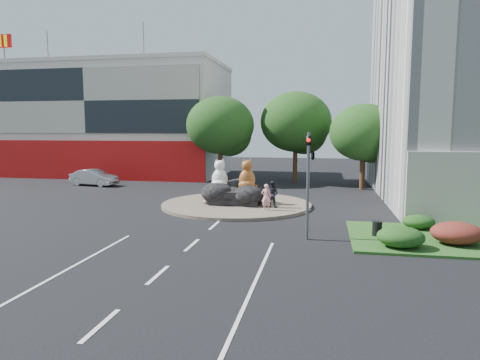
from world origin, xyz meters
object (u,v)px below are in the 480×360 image
(cat_tabby, at_px, (247,174))
(litter_bin, at_px, (377,228))
(pedestrian_pink, at_px, (266,197))
(kitten_white, at_px, (266,199))
(cat_white, at_px, (220,174))
(kitten_calico, at_px, (206,198))
(parked_car, at_px, (94,178))
(pedestrian_dark, at_px, (272,194))

(cat_tabby, relative_size, litter_bin, 3.11)
(cat_tabby, relative_size, pedestrian_pink, 1.31)
(kitten_white, bearing_deg, cat_white, 142.08)
(kitten_calico, distance_m, litter_bin, 12.03)
(kitten_white, bearing_deg, kitten_calico, 154.14)
(kitten_calico, height_order, pedestrian_pink, pedestrian_pink)
(cat_tabby, bearing_deg, parked_car, 126.26)
(pedestrian_pink, xyz_separation_m, parked_car, (-17.18, 9.87, -0.26))
(kitten_white, relative_size, pedestrian_pink, 0.55)
(cat_white, distance_m, pedestrian_dark, 4.01)
(cat_white, bearing_deg, pedestrian_pink, -34.25)
(pedestrian_pink, height_order, litter_bin, pedestrian_pink)
(cat_white, bearing_deg, kitten_calico, -141.15)
(cat_tabby, distance_m, pedestrian_pink, 2.86)
(cat_tabby, bearing_deg, kitten_calico, 167.31)
(kitten_calico, distance_m, pedestrian_dark, 4.50)
(kitten_white, relative_size, pedestrian_dark, 0.53)
(cat_white, xyz_separation_m, pedestrian_dark, (3.70, -1.07, -1.10))
(pedestrian_pink, bearing_deg, kitten_calico, -22.54)
(kitten_calico, height_order, parked_car, parked_car)
(kitten_calico, distance_m, parked_car, 15.49)
(cat_tabby, bearing_deg, cat_white, 152.91)
(kitten_calico, xyz_separation_m, kitten_white, (4.00, -0.08, 0.04))
(cat_white, distance_m, kitten_calico, 1.84)
(kitten_calico, distance_m, kitten_white, 4.00)
(pedestrian_dark, height_order, parked_car, pedestrian_dark)
(pedestrian_pink, xyz_separation_m, litter_bin, (5.97, -5.01, -0.55))
(cat_white, distance_m, pedestrian_pink, 4.18)
(pedestrian_pink, distance_m, litter_bin, 7.81)
(kitten_calico, height_order, kitten_white, kitten_white)
(litter_bin, bearing_deg, cat_tabby, 136.70)
(kitten_calico, bearing_deg, cat_white, 53.09)
(litter_bin, bearing_deg, kitten_white, 134.26)
(litter_bin, bearing_deg, cat_white, 142.98)
(cat_white, bearing_deg, parked_car, 147.49)
(pedestrian_dark, bearing_deg, cat_tabby, -7.79)
(kitten_calico, relative_size, parked_car, 0.18)
(pedestrian_pink, bearing_deg, kitten_white, -85.15)
(kitten_calico, relative_size, kitten_white, 0.91)
(cat_tabby, xyz_separation_m, pedestrian_dark, (1.83, -1.08, -1.12))
(cat_white, distance_m, kitten_white, 3.64)
(kitten_calico, bearing_deg, kitten_white, 10.06)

